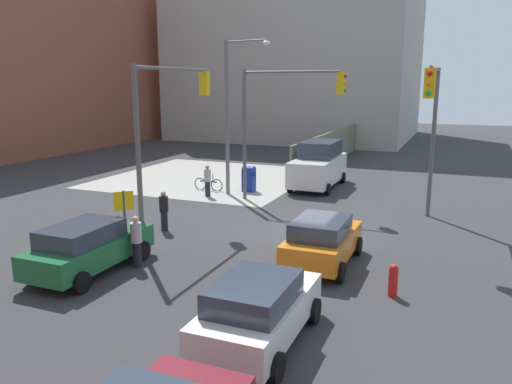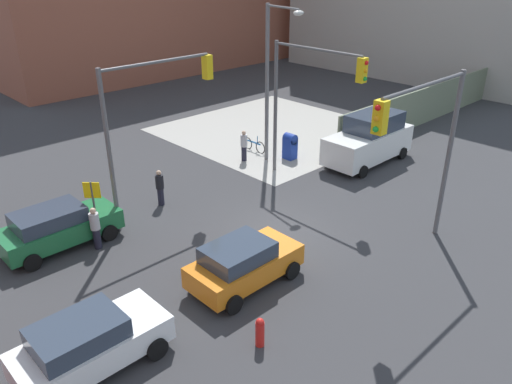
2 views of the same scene
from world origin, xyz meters
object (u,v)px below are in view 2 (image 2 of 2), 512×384
object	(u,v)px
pedestrian_waiting	(160,187)
van_white_delivery	(369,139)
traffic_signal_nw_corner	(151,109)
traffic_signal_se_corner	(426,135)
fire_hydrant	(260,332)
traffic_signal_ne_corner	(307,88)
sedan_white	(89,343)
mailbox_blue	(290,145)
hatchback_green	(57,227)
bicycle_at_crosswalk	(47,228)
bicycle_leaning_on_fence	(254,145)
hatchback_orange	(243,263)
pedestrian_walking_north	(95,228)
street_lamp_corner	(271,74)
pedestrian_crossing	(244,145)

from	to	relation	value
pedestrian_waiting	van_white_delivery	bearing A→B (deg)	123.96
traffic_signal_nw_corner	traffic_signal_se_corner	size ratio (longest dim) A/B	1.00
traffic_signal_nw_corner	fire_hydrant	distance (m)	9.94
traffic_signal_ne_corner	sedan_white	world-z (taller)	traffic_signal_ne_corner
traffic_signal_se_corner	mailbox_blue	size ratio (longest dim) A/B	4.55
hatchback_green	pedestrian_waiting	distance (m)	4.77
pedestrian_waiting	bicycle_at_crosswalk	xyz separation A→B (m)	(-4.80, 0.80, -0.51)
fire_hydrant	sedan_white	bearing A→B (deg)	146.97
fire_hydrant	hatchback_green	size ratio (longest dim) A/B	0.21
traffic_signal_nw_corner	hatchback_green	distance (m)	5.70
fire_hydrant	bicycle_leaning_on_fence	bearing A→B (deg)	47.07
traffic_signal_nw_corner	bicycle_at_crosswalk	distance (m)	6.23
fire_hydrant	van_white_delivery	bearing A→B (deg)	23.38
traffic_signal_se_corner	pedestrian_waiting	world-z (taller)	traffic_signal_se_corner
bicycle_leaning_on_fence	traffic_signal_se_corner	bearing A→B (deg)	-104.97
hatchback_orange	pedestrian_walking_north	xyz separation A→B (m)	(-2.45, 5.51, 0.04)
street_lamp_corner	bicycle_at_crosswalk	xyz separation A→B (m)	(-11.94, 0.56, -4.35)
mailbox_blue	pedestrian_waiting	world-z (taller)	pedestrian_waiting
van_white_delivery	bicycle_at_crosswalk	xyz separation A→B (m)	(-15.68, 4.20, -0.93)
traffic_signal_se_corner	street_lamp_corner	world-z (taller)	street_lamp_corner
hatchback_green	bicycle_leaning_on_fence	size ratio (longest dim) A/B	2.51
traffic_signal_se_corner	traffic_signal_ne_corner	distance (m)	7.32
pedestrian_walking_north	bicycle_at_crosswalk	distance (m)	2.48
traffic_signal_se_corner	hatchback_orange	bearing A→B (deg)	154.41
mailbox_blue	pedestrian_waiting	bearing A→B (deg)	178.60
pedestrian_crossing	pedestrian_waiting	xyz separation A→B (m)	(-6.20, -1.30, -0.02)
street_lamp_corner	mailbox_blue	distance (m)	4.10
street_lamp_corner	hatchback_orange	xyz separation A→B (m)	(-8.48, -7.15, -3.86)
traffic_signal_ne_corner	hatchback_orange	bearing A→B (deg)	-151.61
mailbox_blue	fire_hydrant	size ratio (longest dim) A/B	1.52
traffic_signal_nw_corner	sedan_white	bearing A→B (deg)	-135.62
street_lamp_corner	pedestrian_crossing	xyz separation A→B (m)	(-0.93, 1.06, -3.82)
street_lamp_corner	pedestrian_waiting	world-z (taller)	street_lamp_corner
pedestrian_crossing	bicycle_leaning_on_fence	bearing A→B (deg)	-81.86
pedestrian_waiting	mailbox_blue	bearing A→B (deg)	139.92
sedan_white	bicycle_at_crosswalk	xyz separation A→B (m)	(2.05, 7.70, -0.50)
street_lamp_corner	van_white_delivery	distance (m)	6.24
pedestrian_crossing	pedestrian_waiting	world-z (taller)	pedestrian_crossing
traffic_signal_se_corner	sedan_white	size ratio (longest dim) A/B	1.61
van_white_delivery	pedestrian_walking_north	world-z (taller)	van_white_delivery
hatchback_green	pedestrian_walking_north	size ratio (longest dim) A/B	2.58
traffic_signal_se_corner	van_white_delivery	world-z (taller)	traffic_signal_se_corner
traffic_signal_nw_corner	pedestrian_crossing	size ratio (longest dim) A/B	3.85
pedestrian_crossing	bicycle_leaning_on_fence	distance (m)	1.65
street_lamp_corner	mailbox_blue	xyz separation A→B (m)	(1.07, -0.44, -3.94)
hatchback_orange	pedestrian_walking_north	distance (m)	6.03
mailbox_blue	van_white_delivery	distance (m)	4.21
street_lamp_corner	fire_hydrant	bearing A→B (deg)	-136.44
traffic_signal_ne_corner	pedestrian_waiting	distance (m)	7.97
mailbox_blue	pedestrian_waiting	distance (m)	8.20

